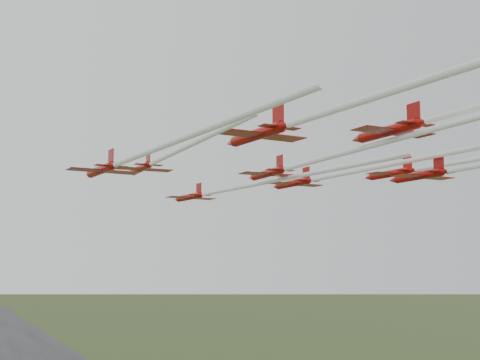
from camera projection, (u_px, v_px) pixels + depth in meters
name	position (u px, v px, depth m)	size (l,w,h in m)	color
jet_lead	(232.00, 189.00, 104.31)	(11.28, 58.74, 2.60)	#9F0C07
jet_row2_left	(161.00, 159.00, 86.53)	(8.38, 44.12, 2.52)	#9F0C07
jet_row2_right	(349.00, 172.00, 93.94)	(9.29, 58.34, 2.68)	#9F0C07
jet_row3_left	(136.00, 157.00, 68.13)	(8.85, 47.93, 2.43)	#9F0C07
jet_row3_mid	(336.00, 155.00, 76.69)	(8.52, 63.70, 2.55)	#9F0C07
jet_row3_right	(450.00, 164.00, 93.29)	(9.67, 52.95, 2.71)	#9F0C07
jet_row4_left	(313.00, 117.00, 62.89)	(10.07, 49.32, 2.96)	#9F0C07
jet_trail_solo	(453.00, 114.00, 60.03)	(9.02, 43.78, 2.67)	#9F0C07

